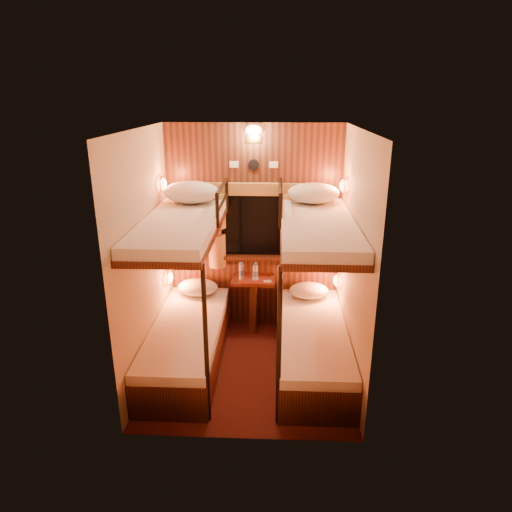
{
  "coord_description": "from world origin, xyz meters",
  "views": [
    {
      "loc": [
        0.26,
        -4.09,
        2.68
      ],
      "look_at": [
        0.07,
        0.15,
        1.18
      ],
      "focal_mm": 32.0,
      "sensor_mm": 36.0,
      "label": 1
    }
  ],
  "objects_px": {
    "bunk_right": "(313,317)",
    "bottle_right": "(255,273)",
    "table": "(253,297)",
    "bunk_left": "(186,315)",
    "bottle_left": "(241,272)"
  },
  "relations": [
    {
      "from": "bottle_left",
      "to": "bunk_left",
      "type": "bearing_deg",
      "value": -124.1
    },
    {
      "from": "table",
      "to": "bottle_right",
      "type": "bearing_deg",
      "value": -58.22
    },
    {
      "from": "bunk_left",
      "to": "bottle_left",
      "type": "xyz_separation_m",
      "value": [
        0.51,
        0.76,
        0.18
      ]
    },
    {
      "from": "table",
      "to": "bottle_left",
      "type": "height_order",
      "value": "bottle_left"
    },
    {
      "from": "bunk_right",
      "to": "table",
      "type": "distance_m",
      "value": 1.02
    },
    {
      "from": "table",
      "to": "bottle_right",
      "type": "relative_size",
      "value": 3.1
    },
    {
      "from": "bottle_left",
      "to": "bottle_right",
      "type": "height_order",
      "value": "bottle_left"
    },
    {
      "from": "bunk_right",
      "to": "bunk_left",
      "type": "bearing_deg",
      "value": 180.0
    },
    {
      "from": "bunk_right",
      "to": "table",
      "type": "bearing_deg",
      "value": 129.67
    },
    {
      "from": "bunk_right",
      "to": "bottle_right",
      "type": "bearing_deg",
      "value": 130.09
    },
    {
      "from": "bottle_left",
      "to": "bunk_right",
      "type": "bearing_deg",
      "value": -43.99
    },
    {
      "from": "bunk_right",
      "to": "bottle_right",
      "type": "distance_m",
      "value": 0.98
    },
    {
      "from": "bottle_left",
      "to": "bottle_right",
      "type": "xyz_separation_m",
      "value": [
        0.16,
        -0.02,
        -0.0
      ]
    },
    {
      "from": "bunk_left",
      "to": "bottle_left",
      "type": "relative_size",
      "value": 8.89
    },
    {
      "from": "bottle_left",
      "to": "bottle_right",
      "type": "bearing_deg",
      "value": -6.51
    }
  ]
}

